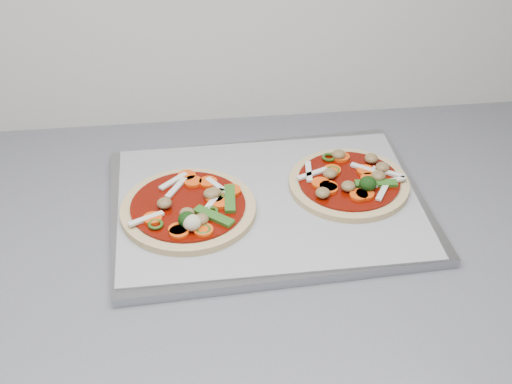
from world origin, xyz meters
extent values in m
cube|color=#939398|center=(0.59, 1.35, 0.91)|extent=(0.44, 0.33, 0.01)
cube|color=#939398|center=(0.59, 1.35, 0.91)|extent=(0.41, 0.30, 0.00)
cylinder|color=tan|center=(0.48, 1.33, 0.92)|extent=(0.22, 0.22, 0.01)
cylinder|color=#690D03|center=(0.48, 1.33, 0.93)|extent=(0.19, 0.19, 0.00)
cylinder|color=#FD3B09|center=(0.52, 1.34, 0.93)|extent=(0.03, 0.03, 0.00)
cylinder|color=#FD3B09|center=(0.54, 1.36, 0.93)|extent=(0.03, 0.03, 0.00)
ellipsoid|color=beige|center=(0.49, 1.28, 0.94)|extent=(0.03, 0.03, 0.02)
cube|color=#276018|center=(0.51, 1.30, 0.93)|extent=(0.05, 0.05, 0.00)
torus|color=#284E13|center=(0.44, 1.29, 0.93)|extent=(0.02, 0.02, 0.00)
cube|color=silver|center=(0.52, 1.37, 0.93)|extent=(0.03, 0.04, 0.00)
cylinder|color=#FD3B09|center=(0.47, 1.28, 0.93)|extent=(0.03, 0.03, 0.00)
cube|color=silver|center=(0.52, 1.34, 0.93)|extent=(0.03, 0.05, 0.00)
ellipsoid|color=#12340D|center=(0.48, 1.29, 0.94)|extent=(0.03, 0.03, 0.02)
torus|color=#284E13|center=(0.51, 1.31, 0.93)|extent=(0.03, 0.03, 0.00)
cylinder|color=#FD3B09|center=(0.49, 1.38, 0.93)|extent=(0.03, 0.03, 0.00)
cylinder|color=#FD3B09|center=(0.50, 1.28, 0.93)|extent=(0.03, 0.03, 0.00)
cube|color=silver|center=(0.43, 1.31, 0.93)|extent=(0.05, 0.03, 0.00)
ellipsoid|color=brown|center=(0.52, 1.35, 0.94)|extent=(0.03, 0.03, 0.01)
cylinder|color=#FD3B09|center=(0.44, 1.31, 0.93)|extent=(0.03, 0.03, 0.00)
cube|color=silver|center=(0.47, 1.37, 0.93)|extent=(0.03, 0.05, 0.00)
cylinder|color=#FD3B09|center=(0.52, 1.33, 0.93)|extent=(0.03, 0.03, 0.00)
ellipsoid|color=brown|center=(0.50, 1.29, 0.94)|extent=(0.03, 0.03, 0.01)
cylinder|color=#FD3B09|center=(0.48, 1.40, 0.93)|extent=(0.03, 0.03, 0.00)
torus|color=#284E13|center=(0.53, 1.35, 0.93)|extent=(0.03, 0.03, 0.00)
cube|color=#276018|center=(0.54, 1.34, 0.93)|extent=(0.02, 0.06, 0.00)
ellipsoid|color=brown|center=(0.45, 1.33, 0.94)|extent=(0.02, 0.02, 0.01)
torus|color=#284E13|center=(0.50, 1.28, 0.93)|extent=(0.03, 0.03, 0.00)
ellipsoid|color=brown|center=(0.51, 1.35, 0.94)|extent=(0.03, 0.03, 0.01)
cylinder|color=#FD3B09|center=(0.47, 1.28, 0.93)|extent=(0.03, 0.03, 0.00)
ellipsoid|color=brown|center=(0.48, 1.31, 0.94)|extent=(0.02, 0.02, 0.01)
cylinder|color=#FD3B09|center=(0.51, 1.38, 0.93)|extent=(0.03, 0.03, 0.00)
cube|color=silver|center=(0.46, 1.39, 0.93)|extent=(0.04, 0.04, 0.00)
cylinder|color=tan|center=(0.71, 1.37, 0.92)|extent=(0.17, 0.17, 0.01)
cylinder|color=#690D03|center=(0.71, 1.37, 0.93)|extent=(0.14, 0.14, 0.00)
cylinder|color=#FD3B09|center=(0.71, 1.33, 0.93)|extent=(0.03, 0.03, 0.00)
cube|color=silver|center=(0.65, 1.39, 0.93)|extent=(0.01, 0.05, 0.00)
cylinder|color=#FD3B09|center=(0.67, 1.35, 0.93)|extent=(0.03, 0.03, 0.00)
ellipsoid|color=brown|center=(0.76, 1.38, 0.93)|extent=(0.02, 0.02, 0.01)
cylinder|color=#FD3B09|center=(0.73, 1.38, 0.93)|extent=(0.04, 0.04, 0.00)
cylinder|color=#FD3B09|center=(0.71, 1.42, 0.93)|extent=(0.03, 0.03, 0.00)
cube|color=silver|center=(0.76, 1.37, 0.93)|extent=(0.04, 0.03, 0.00)
cube|color=silver|center=(0.74, 1.38, 0.93)|extent=(0.04, 0.04, 0.00)
ellipsoid|color=brown|center=(0.70, 1.34, 0.93)|extent=(0.02, 0.02, 0.01)
ellipsoid|color=brown|center=(0.75, 1.41, 0.93)|extent=(0.03, 0.03, 0.01)
cylinder|color=#FD3B09|center=(0.69, 1.39, 0.93)|extent=(0.03, 0.03, 0.00)
ellipsoid|color=brown|center=(0.75, 1.36, 0.93)|extent=(0.03, 0.03, 0.01)
ellipsoid|color=brown|center=(0.68, 1.37, 0.93)|extent=(0.03, 0.03, 0.01)
cylinder|color=#FD3B09|center=(0.73, 1.36, 0.93)|extent=(0.03, 0.03, 0.00)
cube|color=#276018|center=(0.74, 1.35, 0.93)|extent=(0.06, 0.02, 0.00)
ellipsoid|color=brown|center=(0.70, 1.42, 0.93)|extent=(0.03, 0.03, 0.01)
torus|color=#284E13|center=(0.69, 1.39, 0.93)|extent=(0.02, 0.02, 0.00)
cylinder|color=#FD3B09|center=(0.72, 1.33, 0.93)|extent=(0.03, 0.03, 0.00)
cube|color=silver|center=(0.75, 1.33, 0.93)|extent=(0.03, 0.05, 0.00)
ellipsoid|color=brown|center=(0.66, 1.33, 0.93)|extent=(0.02, 0.02, 0.01)
cube|color=silver|center=(0.76, 1.35, 0.93)|extent=(0.05, 0.02, 0.00)
cylinder|color=#FD3B09|center=(0.66, 1.36, 0.93)|extent=(0.03, 0.03, 0.00)
cylinder|color=#FD3B09|center=(0.67, 1.35, 0.93)|extent=(0.03, 0.03, 0.00)
torus|color=#284E13|center=(0.69, 1.42, 0.93)|extent=(0.02, 0.02, 0.00)
ellipsoid|color=#12340D|center=(0.73, 1.34, 0.94)|extent=(0.03, 0.03, 0.02)
cube|color=silver|center=(0.66, 1.38, 0.93)|extent=(0.05, 0.03, 0.00)
camera|label=1|loc=(0.49, 0.58, 1.50)|focal=50.00mm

